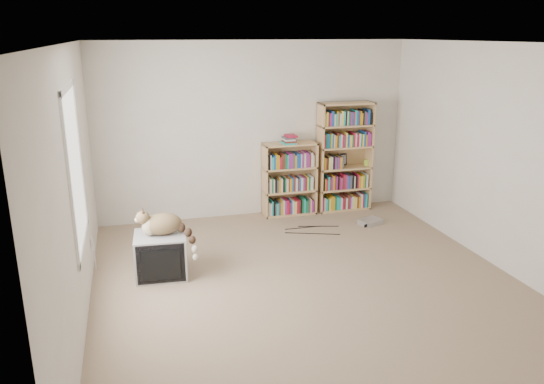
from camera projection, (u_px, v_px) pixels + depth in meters
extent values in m
cube|color=gray|center=(310.00, 287.00, 5.64)|extent=(4.50, 5.00, 0.01)
cube|color=beige|center=(254.00, 130.00, 7.58)|extent=(4.50, 0.02, 2.50)
cube|color=beige|center=(463.00, 282.00, 2.97)|extent=(4.50, 0.02, 2.50)
cube|color=beige|center=(74.00, 190.00, 4.70)|extent=(0.02, 5.00, 2.50)
cube|color=beige|center=(505.00, 159.00, 5.84)|extent=(0.02, 5.00, 2.50)
cube|color=white|center=(316.00, 43.00, 4.91)|extent=(4.50, 5.00, 0.02)
cube|color=white|center=(75.00, 168.00, 4.85)|extent=(0.02, 1.22, 1.52)
cube|color=#98989B|center=(161.00, 255.00, 5.84)|extent=(0.59, 0.54, 0.48)
cube|color=black|center=(161.00, 264.00, 5.62)|extent=(0.51, 0.06, 0.44)
cube|color=black|center=(161.00, 265.00, 5.61)|extent=(0.41, 0.04, 0.34)
cube|color=black|center=(161.00, 252.00, 5.95)|extent=(0.35, 0.30, 0.29)
ellipsoid|color=#3C2C18|center=(162.00, 224.00, 5.77)|extent=(0.44, 0.30, 0.23)
ellipsoid|color=#3C2C18|center=(173.00, 224.00, 5.80)|extent=(0.20, 0.22, 0.17)
ellipsoid|color=tan|center=(149.00, 227.00, 5.71)|extent=(0.17, 0.17, 0.19)
ellipsoid|color=#3C2C18|center=(143.00, 217.00, 5.67)|extent=(0.16, 0.15, 0.14)
sphere|color=beige|center=(137.00, 220.00, 5.66)|extent=(0.06, 0.06, 0.06)
cone|color=black|center=(143.00, 212.00, 5.62)|extent=(0.06, 0.07, 0.07)
cone|color=black|center=(142.00, 210.00, 5.69)|extent=(0.06, 0.07, 0.07)
cube|color=tan|center=(320.00, 159.00, 7.80)|extent=(0.02, 0.30, 1.62)
cube|color=tan|center=(369.00, 156.00, 8.00)|extent=(0.02, 0.30, 1.62)
cube|color=tan|center=(341.00, 155.00, 8.03)|extent=(0.81, 0.03, 1.62)
cube|color=tan|center=(347.00, 103.00, 7.67)|extent=(0.81, 0.30, 0.02)
cube|color=tan|center=(342.00, 208.00, 8.13)|extent=(0.81, 0.30, 0.03)
cube|color=tan|center=(343.00, 188.00, 8.04)|extent=(0.81, 0.30, 0.03)
cube|color=tan|center=(344.00, 168.00, 7.95)|extent=(0.81, 0.30, 0.02)
cube|color=tan|center=(345.00, 147.00, 7.86)|extent=(0.81, 0.30, 0.02)
cube|color=tan|center=(346.00, 125.00, 7.76)|extent=(0.81, 0.30, 0.02)
cube|color=#A61632|center=(343.00, 201.00, 8.10)|extent=(0.73, 0.24, 0.19)
cube|color=#174A9A|center=(343.00, 181.00, 8.01)|extent=(0.73, 0.24, 0.19)
cube|color=#11633B|center=(344.00, 161.00, 7.92)|extent=(0.73, 0.24, 0.19)
cube|color=beige|center=(345.00, 140.00, 7.82)|extent=(0.73, 0.24, 0.19)
cube|color=black|center=(346.00, 118.00, 7.73)|extent=(0.73, 0.24, 0.19)
cube|color=tan|center=(265.00, 181.00, 7.67)|extent=(0.02, 0.30, 1.07)
cube|color=tan|center=(314.00, 177.00, 7.86)|extent=(0.02, 0.30, 1.07)
cube|color=tan|center=(287.00, 177.00, 7.89)|extent=(0.78, 0.03, 1.07)
cube|color=tan|center=(290.00, 144.00, 7.61)|extent=(0.78, 0.30, 0.02)
cube|color=tan|center=(289.00, 213.00, 7.92)|extent=(0.78, 0.30, 0.03)
cube|color=tan|center=(289.00, 190.00, 7.81)|extent=(0.78, 0.30, 0.03)
cube|color=tan|center=(290.00, 167.00, 7.71)|extent=(0.78, 0.30, 0.02)
cube|color=#A61632|center=(289.00, 206.00, 7.88)|extent=(0.70, 0.24, 0.19)
cube|color=#174A9A|center=(289.00, 183.00, 7.78)|extent=(0.70, 0.24, 0.19)
cube|color=#11633B|center=(290.00, 160.00, 7.68)|extent=(0.70, 0.24, 0.19)
cube|color=#A61632|center=(289.00, 139.00, 7.55)|extent=(0.18, 0.24, 0.13)
cylinder|color=#9AC337|center=(366.00, 162.00, 8.02)|extent=(0.08, 0.08, 0.09)
cube|color=black|center=(342.00, 159.00, 8.01)|extent=(0.13, 0.05, 0.18)
cube|color=#B7B6BB|center=(370.00, 222.00, 7.47)|extent=(0.37, 0.32, 0.07)
cube|color=silver|center=(92.00, 243.00, 5.95)|extent=(0.01, 0.08, 0.13)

